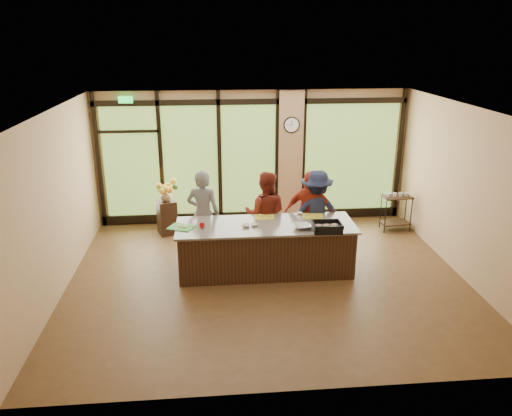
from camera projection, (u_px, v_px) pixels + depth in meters
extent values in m
plane|color=#50341C|center=(267.00, 278.00, 8.95)|extent=(7.00, 7.00, 0.00)
plane|color=silver|center=(269.00, 110.00, 7.95)|extent=(7.00, 7.00, 0.00)
plane|color=tan|center=(253.00, 158.00, 11.27)|extent=(7.00, 0.00, 7.00)
plane|color=tan|center=(55.00, 205.00, 8.15)|extent=(0.00, 6.00, 6.00)
plane|color=tan|center=(466.00, 193.00, 8.75)|extent=(0.00, 6.00, 6.00)
cube|color=tan|center=(290.00, 157.00, 11.29)|extent=(0.55, 0.12, 3.00)
cube|color=black|center=(253.00, 102.00, 10.81)|extent=(6.90, 0.08, 0.12)
cube|color=black|center=(253.00, 215.00, 11.68)|extent=(6.90, 0.08, 0.20)
cube|color=#19D83F|center=(125.00, 100.00, 10.50)|extent=(0.30, 0.04, 0.14)
cube|color=#456D26|center=(131.00, 163.00, 11.03)|extent=(1.20, 0.02, 2.50)
cube|color=#456D26|center=(191.00, 161.00, 11.14)|extent=(1.20, 0.02, 2.50)
cube|color=#456D26|center=(248.00, 160.00, 11.25)|extent=(1.20, 0.02, 2.50)
cube|color=#456D26|center=(350.00, 158.00, 11.45)|extent=(2.10, 0.02, 2.50)
cube|color=black|center=(99.00, 161.00, 10.93)|extent=(0.08, 0.08, 3.00)
cube|color=black|center=(161.00, 160.00, 11.05)|extent=(0.08, 0.08, 3.00)
cube|color=black|center=(220.00, 159.00, 11.16)|extent=(0.08, 0.08, 3.00)
cube|color=black|center=(277.00, 157.00, 11.27)|extent=(0.08, 0.08, 3.00)
cube|color=black|center=(303.00, 157.00, 11.32)|extent=(0.08, 0.08, 3.00)
cube|color=black|center=(399.00, 155.00, 11.52)|extent=(0.08, 0.08, 3.00)
cube|color=#331E11|center=(265.00, 249.00, 9.08)|extent=(3.10, 1.00, 0.88)
cube|color=gray|center=(266.00, 225.00, 8.93)|extent=(3.20, 1.10, 0.04)
cylinder|color=black|center=(292.00, 125.00, 10.97)|extent=(0.36, 0.04, 0.36)
cylinder|color=white|center=(292.00, 125.00, 10.96)|extent=(0.31, 0.01, 0.31)
cube|color=black|center=(292.00, 123.00, 10.93)|extent=(0.01, 0.00, 0.11)
cube|color=black|center=(289.00, 125.00, 10.95)|extent=(0.09, 0.00, 0.01)
imported|color=slate|center=(203.00, 214.00, 9.57)|extent=(0.72, 0.55, 1.75)
imported|color=maroon|center=(265.00, 214.00, 9.64)|extent=(0.94, 0.80, 1.70)
imported|color=#A22D19|center=(310.00, 214.00, 9.68)|extent=(1.07, 0.68, 1.69)
imported|color=#1A1F3A|center=(316.00, 213.00, 9.68)|extent=(1.10, 0.64, 1.71)
cube|color=black|center=(327.00, 229.00, 8.61)|extent=(0.51, 0.41, 0.09)
imported|color=silver|center=(302.00, 227.00, 8.72)|extent=(0.33, 0.33, 0.07)
cube|color=green|center=(181.00, 227.00, 8.77)|extent=(0.52, 0.47, 0.01)
cube|color=gold|center=(264.00, 217.00, 9.27)|extent=(0.38, 0.29, 0.01)
cube|color=gold|center=(313.00, 216.00, 9.31)|extent=(0.42, 0.34, 0.01)
imported|color=white|center=(246.00, 226.00, 8.81)|extent=(0.17, 0.17, 0.04)
imported|color=white|center=(254.00, 225.00, 8.85)|extent=(0.15, 0.15, 0.04)
imported|color=white|center=(299.00, 213.00, 9.44)|extent=(0.15, 0.15, 0.03)
imported|color=#B01311|center=(202.00, 226.00, 8.76)|extent=(0.13, 0.13, 0.08)
cube|color=#331E11|center=(167.00, 217.00, 10.83)|extent=(0.48, 0.48, 0.75)
imported|color=#9B7954|center=(166.00, 195.00, 10.66)|extent=(0.27, 0.27, 0.26)
cube|color=#331E11|center=(395.00, 223.00, 11.12)|extent=(0.66, 0.42, 0.03)
cube|color=#331E11|center=(397.00, 197.00, 10.92)|extent=(0.66, 0.42, 0.03)
cylinder|color=black|center=(386.00, 215.00, 10.86)|extent=(0.02, 0.02, 0.81)
cylinder|color=black|center=(411.00, 215.00, 10.91)|extent=(0.02, 0.02, 0.81)
cylinder|color=black|center=(381.00, 210.00, 11.16)|extent=(0.02, 0.02, 0.81)
cylinder|color=black|center=(406.00, 210.00, 11.21)|extent=(0.02, 0.02, 0.81)
imported|color=silver|center=(389.00, 195.00, 10.88)|extent=(0.10, 0.10, 0.08)
imported|color=silver|center=(395.00, 195.00, 10.89)|extent=(0.10, 0.10, 0.08)
imported|color=silver|center=(401.00, 195.00, 10.90)|extent=(0.10, 0.10, 0.08)
imported|color=silver|center=(406.00, 194.00, 10.92)|extent=(0.10, 0.10, 0.08)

